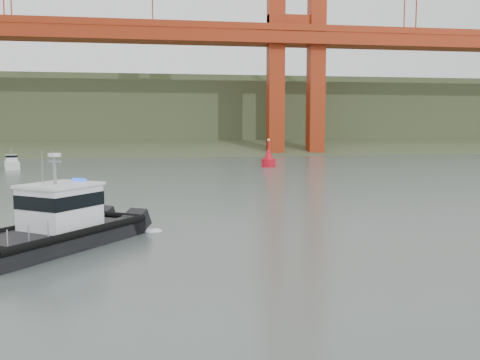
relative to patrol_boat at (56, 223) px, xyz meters
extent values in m
plane|color=#4B5A55|center=(9.77, 0.03, -1.16)|extent=(400.00, 400.00, 0.00)
cube|color=#314125|center=(9.77, 92.03, -1.16)|extent=(500.00, 44.72, 16.25)
cube|color=#314125|center=(9.77, 120.03, 4.84)|extent=(500.00, 70.00, 18.00)
cube|color=#314125|center=(9.77, 145.03, 9.84)|extent=(500.00, 60.00, 16.00)
cube|color=maroon|center=(9.77, 75.03, 20.84)|extent=(260.00, 6.00, 2.20)
cube|color=black|center=(-1.02, 0.58, -0.79)|extent=(6.52, 8.34, 1.04)
cube|color=black|center=(0.86, -0.80, -0.79)|extent=(6.52, 8.34, 1.04)
cube|color=black|center=(-0.34, -0.46, -0.38)|extent=(7.64, 8.67, 0.22)
cube|color=white|center=(0.17, 0.24, 0.72)|extent=(3.93, 4.04, 1.99)
cube|color=black|center=(0.17, 0.24, 1.08)|extent=(4.00, 4.12, 0.65)
cube|color=white|center=(0.17, 0.24, 1.78)|extent=(4.17, 4.28, 0.14)
cylinder|color=gray|center=(0.02, 0.03, 2.49)|extent=(0.14, 0.14, 1.56)
cylinder|color=white|center=(0.02, 0.03, 3.23)|extent=(0.61, 0.61, 0.16)
cube|color=silver|center=(-13.98, 48.25, -0.71)|extent=(3.17, 5.59, 1.06)
cube|color=silver|center=(-14.10, 48.68, 0.17)|extent=(1.95, 2.43, 1.06)
cube|color=black|center=(-14.10, 48.68, 0.53)|extent=(2.00, 2.49, 0.31)
cylinder|color=gray|center=(-13.98, 48.25, 1.15)|extent=(0.07, 0.07, 1.06)
cylinder|color=red|center=(20.22, 46.10, -0.71)|extent=(1.99, 1.99, 1.32)
cone|color=red|center=(20.22, 46.10, 0.61)|extent=(1.54, 1.54, 1.99)
cylinder|color=red|center=(20.22, 46.10, 1.93)|extent=(0.18, 0.18, 1.10)
sphere|color=#E5D87F|center=(20.22, 46.10, 2.59)|extent=(0.33, 0.33, 0.33)
camera|label=1|loc=(4.63, -25.99, 4.61)|focal=40.00mm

